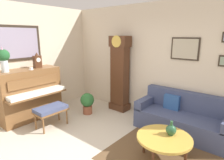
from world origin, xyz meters
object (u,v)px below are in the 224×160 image
at_px(piano, 30,94).
at_px(potted_plant, 87,102).
at_px(green_jug, 171,130).
at_px(piano_bench, 51,110).
at_px(coffee_table, 164,138).
at_px(flower_vase, 4,58).
at_px(mantel_clock, 37,61).
at_px(teacup, 31,69).
at_px(couch, 183,118).
at_px(grandfather_clock, 120,76).

distance_m(piano, potted_plant, 1.44).
distance_m(green_jug, potted_plant, 2.50).
distance_m(piano_bench, coffee_table, 2.53).
relative_size(piano_bench, coffee_table, 0.80).
bearing_deg(green_jug, flower_vase, -161.11).
xyz_separation_m(coffee_table, mantel_clock, (-3.29, -0.25, 1.00)).
distance_m(coffee_table, flower_vase, 3.63).
relative_size(piano_bench, teacup, 6.03).
xyz_separation_m(teacup, potted_plant, (0.77, 1.04, -0.95)).
height_order(piano_bench, mantel_clock, mantel_clock).
bearing_deg(couch, coffee_table, -84.42).
height_order(grandfather_clock, mantel_clock, grandfather_clock).
height_order(flower_vase, potted_plant, flower_vase).
bearing_deg(potted_plant, flower_vase, -119.82).
bearing_deg(mantel_clock, couch, 24.33).
bearing_deg(grandfather_clock, green_jug, -31.30).
bearing_deg(grandfather_clock, piano, -126.13).
xyz_separation_m(grandfather_clock, couch, (1.82, -0.15, -0.65)).
distance_m(piano, grandfather_clock, 2.34).
bearing_deg(flower_vase, green_jug, 18.89).
height_order(grandfather_clock, flower_vase, grandfather_clock).
xyz_separation_m(piano_bench, flower_vase, (-0.81, -0.54, 1.15)).
bearing_deg(grandfather_clock, couch, -4.81).
distance_m(couch, mantel_clock, 3.66).
height_order(piano, mantel_clock, mantel_clock).
bearing_deg(green_jug, teacup, -169.01).
height_order(coffee_table, mantel_clock, mantel_clock).
height_order(piano, flower_vase, flower_vase).
relative_size(piano, green_jug, 6.00).
xyz_separation_m(grandfather_clock, potted_plant, (-0.46, -0.79, -0.64)).
distance_m(couch, teacup, 3.61).
relative_size(piano_bench, flower_vase, 1.21).
height_order(grandfather_clock, green_jug, grandfather_clock).
height_order(piano_bench, couch, couch).
relative_size(piano, piano_bench, 2.06).
bearing_deg(coffee_table, mantel_clock, -175.63).
bearing_deg(teacup, flower_vase, -104.11).
bearing_deg(piano, potted_plant, 50.17).
relative_size(couch, coffee_table, 2.16).
xyz_separation_m(piano, piano_bench, (0.82, 0.05, -0.22)).
height_order(couch, mantel_clock, mantel_clock).
bearing_deg(green_jug, coffee_table, -112.79).
relative_size(coffee_table, green_jug, 3.67).
distance_m(piano, mantel_clock, 0.84).
height_order(coffee_table, potted_plant, potted_plant).
bearing_deg(coffee_table, green_jug, 67.21).
height_order(piano_bench, teacup, teacup).
height_order(piano, teacup, teacup).
bearing_deg(piano_bench, potted_plant, 85.34).
relative_size(grandfather_clock, teacup, 17.50).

